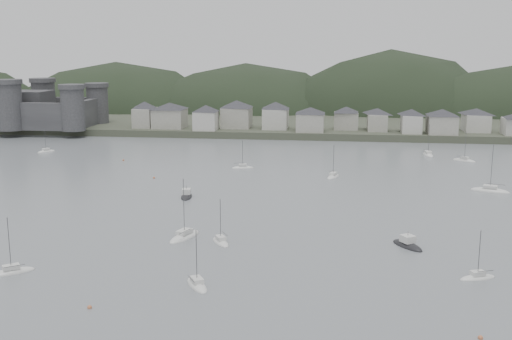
# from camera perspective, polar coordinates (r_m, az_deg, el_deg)

# --- Properties ---
(ground) EXTENTS (900.00, 900.00, 0.00)m
(ground) POSITION_cam_1_polar(r_m,az_deg,el_deg) (97.11, -5.98, -12.17)
(ground) COLOR slate
(ground) RESTS_ON ground
(far_shore_land) EXTENTS (900.00, 250.00, 3.00)m
(far_shore_land) POSITION_cam_1_polar(r_m,az_deg,el_deg) (383.88, 4.36, 5.74)
(far_shore_land) COLOR #383D2D
(far_shore_land) RESTS_ON ground
(forested_ridge) EXTENTS (851.55, 103.94, 102.57)m
(forested_ridge) POSITION_cam_1_polar(r_m,az_deg,el_deg) (359.75, 4.86, 3.31)
(forested_ridge) COLOR black
(forested_ridge) RESTS_ON ground
(castle) EXTENTS (66.00, 43.00, 20.00)m
(castle) POSITION_cam_1_polar(r_m,az_deg,el_deg) (302.80, -20.41, 5.37)
(castle) COLOR #37373A
(castle) RESTS_ON far_shore_land
(waterfront_town) EXTENTS (451.48, 28.46, 12.92)m
(waterfront_town) POSITION_cam_1_polar(r_m,az_deg,el_deg) (273.04, 13.70, 4.70)
(waterfront_town) COLOR gray
(waterfront_town) RESTS_ON far_shore_land
(moored_fleet) EXTENTS (250.23, 160.52, 14.03)m
(moored_fleet) POSITION_cam_1_polar(r_m,az_deg,el_deg) (150.86, -0.26, -3.44)
(moored_fleet) COLOR silver
(moored_fleet) RESTS_ON ground
(motor_launch_near) EXTENTS (6.98, 8.39, 3.94)m
(motor_launch_near) POSITION_cam_1_polar(r_m,az_deg,el_deg) (125.69, 13.86, -6.77)
(motor_launch_near) COLOR black
(motor_launch_near) RESTS_ON ground
(motor_launch_far) EXTENTS (3.80, 8.13, 3.87)m
(motor_launch_far) POSITION_cam_1_polar(r_m,az_deg,el_deg) (162.18, -6.46, -2.42)
(motor_launch_far) COLOR black
(motor_launch_far) RESTS_ON ground
(mooring_buoys) EXTENTS (179.07, 122.13, 0.70)m
(mooring_buoys) POSITION_cam_1_polar(r_m,az_deg,el_deg) (140.60, -5.03, -4.60)
(mooring_buoys) COLOR #C16B40
(mooring_buoys) RESTS_ON ground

